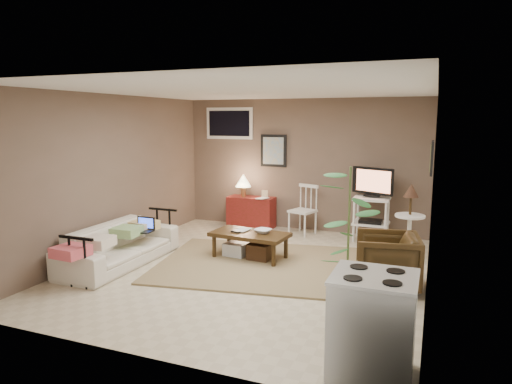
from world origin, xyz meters
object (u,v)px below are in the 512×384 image
at_px(red_console, 251,209).
at_px(tv_stand, 372,202).
at_px(spindle_chair, 303,211).
at_px(armchair, 387,258).
at_px(sofa, 120,239).
at_px(coffee_table, 249,243).
at_px(stove, 373,326).
at_px(potted_plant, 348,236).
at_px(side_table, 410,214).

relative_size(red_console, tv_stand, 0.81).
relative_size(spindle_chair, armchair, 1.18).
distance_m(sofa, spindle_chair, 3.26).
height_order(spindle_chair, armchair, spindle_chair).
relative_size(coffee_table, stove, 1.37).
height_order(coffee_table, tv_stand, tv_stand).
xyz_separation_m(red_console, potted_plant, (2.41, -3.22, 0.49)).
height_order(side_table, potted_plant, potted_plant).
height_order(spindle_chair, potted_plant, potted_plant).
bearing_deg(tv_stand, sofa, -140.13).
relative_size(tv_stand, armchair, 1.67).
distance_m(sofa, stove, 4.01).
bearing_deg(red_console, coffee_table, -68.29).
xyz_separation_m(coffee_table, sofa, (-1.60, -0.90, 0.14)).
bearing_deg(sofa, tv_stand, -50.13).
bearing_deg(stove, side_table, 88.35).
bearing_deg(stove, spindle_chair, 112.57).
relative_size(tv_stand, side_table, 1.10).
height_order(sofa, spindle_chair, spindle_chair).
distance_m(side_table, potted_plant, 2.21).
relative_size(coffee_table, armchair, 1.56).
relative_size(coffee_table, tv_stand, 0.93).
bearing_deg(coffee_table, side_table, 19.76).
bearing_deg(coffee_table, stove, -50.14).
bearing_deg(potted_plant, stove, -70.13).
bearing_deg(potted_plant, spindle_chair, 113.52).
xyz_separation_m(tv_stand, potted_plant, (0.16, -3.08, 0.19)).
xyz_separation_m(coffee_table, stove, (2.08, -2.49, 0.19)).
distance_m(sofa, armchair, 3.62).
height_order(coffee_table, stove, stove).
distance_m(spindle_chair, armchair, 2.75).
height_order(coffee_table, potted_plant, potted_plant).
bearing_deg(sofa, coffee_table, -60.72).
bearing_deg(armchair, potted_plant, -28.93).
xyz_separation_m(red_console, stove, (2.81, -4.34, 0.07)).
distance_m(tv_stand, side_table, 1.14).
relative_size(coffee_table, red_console, 1.15).
xyz_separation_m(side_table, armchair, (-0.18, -1.24, -0.32)).
xyz_separation_m(spindle_chair, stove, (1.75, -4.22, 0.01)).
distance_m(tv_stand, stove, 4.24).
distance_m(red_console, tv_stand, 2.28).
bearing_deg(red_console, potted_plant, -53.21).
bearing_deg(tv_stand, armchair, -77.61).
relative_size(armchair, potted_plant, 0.47).
distance_m(red_console, side_table, 3.12).
distance_m(spindle_chair, side_table, 2.10).
distance_m(spindle_chair, tv_stand, 1.22).
height_order(sofa, side_table, side_table).
height_order(potted_plant, stove, potted_plant).
bearing_deg(potted_plant, sofa, 171.80).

